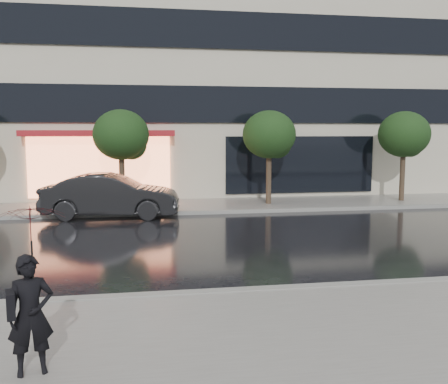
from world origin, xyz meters
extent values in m
plane|color=black|center=(0.00, 0.00, 0.00)|extent=(120.00, 120.00, 0.00)
cube|color=slate|center=(0.00, -3.25, 0.06)|extent=(60.00, 4.50, 0.12)
cube|color=slate|center=(0.00, 10.25, 0.06)|extent=(60.00, 3.50, 0.12)
cube|color=gray|center=(0.00, -1.00, 0.07)|extent=(60.00, 0.25, 0.14)
cube|color=gray|center=(0.00, 8.50, 0.07)|extent=(60.00, 0.25, 0.14)
cube|color=beige|center=(0.00, 18.00, 9.00)|extent=(30.00, 12.00, 18.00)
cube|color=black|center=(0.00, 11.94, 4.30)|extent=(28.00, 0.12, 1.60)
cube|color=black|center=(0.00, 11.94, 7.50)|extent=(28.00, 0.12, 1.60)
cube|color=#FF8C59|center=(-4.00, 11.92, 1.60)|extent=(6.00, 0.10, 2.60)
cube|color=maroon|center=(-4.00, 11.59, 3.05)|extent=(6.40, 0.70, 0.25)
cube|color=black|center=(5.00, 11.94, 1.60)|extent=(7.00, 0.10, 2.60)
cylinder|color=#33261C|center=(-3.00, 10.00, 1.10)|extent=(0.22, 0.22, 2.20)
ellipsoid|color=black|center=(-3.00, 10.00, 3.00)|extent=(2.20, 2.20, 1.98)
sphere|color=black|center=(-2.60, 10.20, 2.60)|extent=(1.20, 1.20, 1.20)
cylinder|color=#33261C|center=(3.00, 10.00, 1.10)|extent=(0.22, 0.22, 2.20)
ellipsoid|color=black|center=(3.00, 10.00, 3.00)|extent=(2.20, 2.20, 1.98)
sphere|color=black|center=(3.40, 10.20, 2.60)|extent=(1.20, 1.20, 1.20)
cylinder|color=#33261C|center=(9.00, 10.00, 1.10)|extent=(0.22, 0.22, 2.20)
ellipsoid|color=black|center=(9.00, 10.00, 3.00)|extent=(2.20, 2.20, 1.98)
sphere|color=black|center=(9.40, 10.20, 2.60)|extent=(1.20, 1.20, 1.20)
imported|color=black|center=(-3.34, 8.30, 0.80)|extent=(5.05, 2.25, 1.61)
imported|color=black|center=(-3.60, -3.82, 0.88)|extent=(0.63, 0.50, 1.53)
imported|color=#380A0D|center=(-3.56, -3.81, 1.88)|extent=(1.04, 1.05, 0.77)
cylinder|color=black|center=(-3.56, -3.81, 1.44)|extent=(0.02, 0.02, 0.76)
cube|color=black|center=(-3.81, -3.93, 1.07)|extent=(0.17, 0.30, 0.33)
camera|label=1|loc=(-2.19, -10.12, 3.18)|focal=40.00mm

